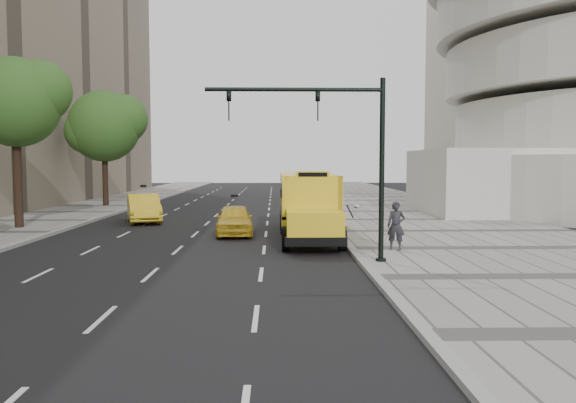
{
  "coord_description": "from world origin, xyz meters",
  "views": [
    {
      "loc": [
        2.94,
        -27.62,
        3.55
      ],
      "look_at": [
        3.5,
        -4.0,
        1.9
      ],
      "focal_mm": 35.0,
      "sensor_mm": 36.0,
      "label": 1
    }
  ],
  "objects_px": {
    "tree_b": "(17,101)",
    "taxi_near": "(234,220)",
    "pedestrian": "(396,226)",
    "traffic_signal": "(341,146)",
    "school_bus": "(307,199)",
    "tree_c": "(105,126)",
    "taxi_far": "(144,208)"
  },
  "relations": [
    {
      "from": "tree_c",
      "to": "traffic_signal",
      "type": "xyz_separation_m",
      "value": [
        15.59,
        -25.69,
        -2.35
      ]
    },
    {
      "from": "school_bus",
      "to": "taxi_near",
      "type": "relative_size",
      "value": 2.66
    },
    {
      "from": "tree_c",
      "to": "traffic_signal",
      "type": "bearing_deg",
      "value": -58.75
    },
    {
      "from": "tree_b",
      "to": "pedestrian",
      "type": "distance_m",
      "value": 20.56
    },
    {
      "from": "school_bus",
      "to": "taxi_far",
      "type": "distance_m",
      "value": 11.35
    },
    {
      "from": "tree_c",
      "to": "taxi_far",
      "type": "relative_size",
      "value": 1.82
    },
    {
      "from": "tree_b",
      "to": "taxi_near",
      "type": "height_order",
      "value": "tree_b"
    },
    {
      "from": "tree_b",
      "to": "traffic_signal",
      "type": "height_order",
      "value": "tree_b"
    },
    {
      "from": "taxi_far",
      "to": "traffic_signal",
      "type": "bearing_deg",
      "value": -71.94
    },
    {
      "from": "tree_b",
      "to": "tree_c",
      "type": "relative_size",
      "value": 0.98
    },
    {
      "from": "pedestrian",
      "to": "traffic_signal",
      "type": "height_order",
      "value": "traffic_signal"
    },
    {
      "from": "tree_c",
      "to": "traffic_signal",
      "type": "relative_size",
      "value": 1.44
    },
    {
      "from": "tree_b",
      "to": "taxi_far",
      "type": "xyz_separation_m",
      "value": [
        5.54,
        3.84,
        -5.87
      ]
    },
    {
      "from": "taxi_far",
      "to": "school_bus",
      "type": "bearing_deg",
      "value": -50.98
    },
    {
      "from": "taxi_near",
      "to": "taxi_far",
      "type": "relative_size",
      "value": 0.86
    },
    {
      "from": "pedestrian",
      "to": "traffic_signal",
      "type": "relative_size",
      "value": 0.3
    },
    {
      "from": "school_bus",
      "to": "pedestrian",
      "type": "distance_m",
      "value": 6.43
    },
    {
      "from": "school_bus",
      "to": "tree_c",
      "type": "bearing_deg",
      "value": 130.18
    },
    {
      "from": "tree_c",
      "to": "pedestrian",
      "type": "relative_size",
      "value": 4.86
    },
    {
      "from": "taxi_near",
      "to": "traffic_signal",
      "type": "xyz_separation_m",
      "value": [
        4.23,
        -8.36,
        3.35
      ]
    },
    {
      "from": "taxi_far",
      "to": "taxi_near",
      "type": "bearing_deg",
      "value": -62.85
    },
    {
      "from": "taxi_near",
      "to": "taxi_far",
      "type": "bearing_deg",
      "value": 130.46
    },
    {
      "from": "taxi_near",
      "to": "taxi_far",
      "type": "distance_m",
      "value": 8.38
    },
    {
      "from": "tree_c",
      "to": "school_bus",
      "type": "height_order",
      "value": "tree_c"
    },
    {
      "from": "pedestrian",
      "to": "traffic_signal",
      "type": "distance_m",
      "value": 4.61
    },
    {
      "from": "school_bus",
      "to": "taxi_near",
      "type": "distance_m",
      "value": 3.7
    },
    {
      "from": "tree_c",
      "to": "pedestrian",
      "type": "xyz_separation_m",
      "value": [
        18.05,
        -23.2,
        -5.34
      ]
    },
    {
      "from": "pedestrian",
      "to": "tree_b",
      "type": "bearing_deg",
      "value": 173.49
    },
    {
      "from": "pedestrian",
      "to": "taxi_near",
      "type": "bearing_deg",
      "value": 156.28
    },
    {
      "from": "tree_b",
      "to": "taxi_near",
      "type": "bearing_deg",
      "value": -10.87
    },
    {
      "from": "taxi_far",
      "to": "traffic_signal",
      "type": "distance_m",
      "value": 17.86
    },
    {
      "from": "tree_c",
      "to": "taxi_near",
      "type": "height_order",
      "value": "tree_c"
    }
  ]
}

